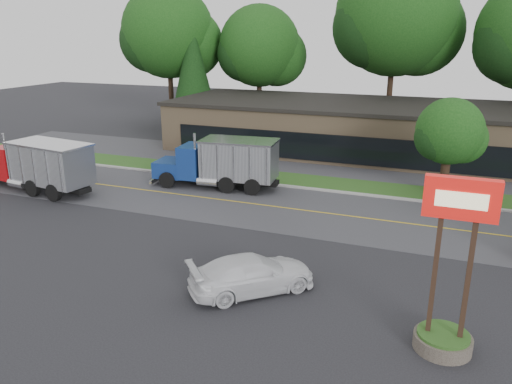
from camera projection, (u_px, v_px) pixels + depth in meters
ground at (197, 267)px, 22.54m from camera, size 140.00×140.00×0.00m
road at (266, 206)px, 30.53m from camera, size 60.00×8.00×0.02m
center_line at (266, 206)px, 30.53m from camera, size 60.00×0.12×0.01m
curb at (287, 187)px, 34.26m from camera, size 60.00×0.30×0.12m
grass_verge at (295, 180)px, 35.86m from camera, size 60.00×3.40×0.03m
far_parking at (313, 164)px, 40.30m from camera, size 60.00×7.00×0.02m
strip_mall at (353, 128)px, 44.33m from camera, size 32.00×12.00×4.00m
bilo_sign at (449, 295)px, 16.08m from camera, size 2.20×1.90×5.95m
tree_far_a at (170, 36)px, 54.96m from camera, size 10.74×10.11×15.32m
tree_far_b at (261, 50)px, 53.70m from camera, size 9.19×8.65×13.11m
tree_far_c at (397, 21)px, 48.02m from camera, size 12.27×11.55×17.50m
evergreen_left at (193, 69)px, 52.76m from camera, size 5.15×5.15×11.70m
tree_verge at (450, 134)px, 31.20m from camera, size 4.44×4.18×6.33m
dump_truck_red at (38, 164)px, 32.97m from camera, size 9.66×3.79×3.36m
dump_truck_blue at (223, 162)px, 33.62m from camera, size 8.72×3.44×3.36m
rally_car at (252, 274)px, 20.24m from camera, size 5.23×5.06×1.50m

